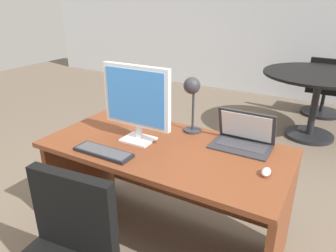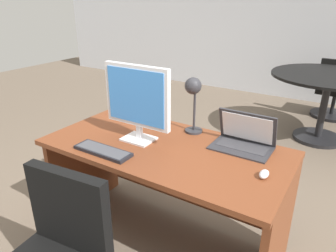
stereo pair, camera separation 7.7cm
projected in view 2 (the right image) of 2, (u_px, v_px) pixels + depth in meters
ground at (239, 154)px, 3.40m from camera, size 12.00×12.00×0.00m
back_wall at (304, 10)px, 4.77m from camera, size 10.00×0.10×2.80m
desk at (169, 173)px, 2.07m from camera, size 1.52×0.76×0.72m
monitor at (137, 99)px, 1.92m from camera, size 0.46×0.16×0.49m
laptop at (244, 136)px, 1.92m from camera, size 0.36×0.24×0.22m
keyboard at (103, 151)px, 1.86m from camera, size 0.37×0.12×0.02m
mouse at (264, 174)px, 1.60m from camera, size 0.05×0.08×0.04m
desk_lamp at (193, 93)px, 2.02m from camera, size 0.12×0.15×0.39m
coffee_mug at (132, 115)px, 2.33m from camera, size 0.11×0.08×0.08m
meeting_table at (327, 91)px, 3.53m from camera, size 1.25×1.25×0.79m
meeting_chair_near at (335, 95)px, 4.31m from camera, size 0.56×0.56×0.84m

